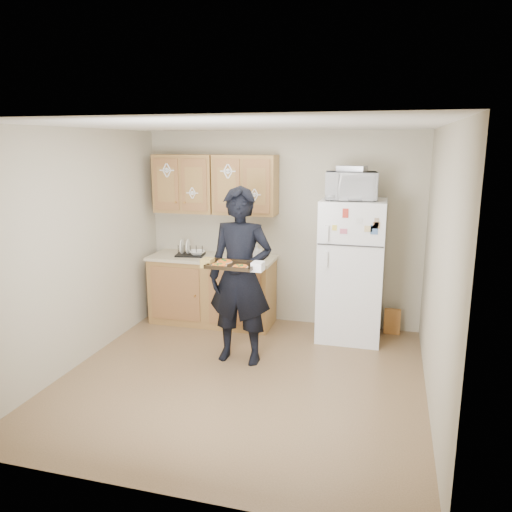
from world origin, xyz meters
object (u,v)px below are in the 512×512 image
at_px(baking_tray, 232,266).
at_px(microwave, 351,186).
at_px(dish_rack, 190,250).
at_px(refrigerator, 351,270).
at_px(person, 240,276).

distance_m(baking_tray, microwave, 1.78).
bearing_deg(dish_rack, baking_tray, -52.77).
relative_size(baking_tray, dish_rack, 1.32).
bearing_deg(refrigerator, baking_tray, -129.75).
bearing_deg(baking_tray, dish_rack, 128.90).
bearing_deg(person, microwave, 43.92).
distance_m(refrigerator, dish_rack, 2.10).
bearing_deg(baking_tray, microwave, 51.97).
xyz_separation_m(baking_tray, microwave, (1.04, 1.25, 0.72)).
bearing_deg(microwave, baking_tray, -136.19).
relative_size(microwave, dish_rack, 1.62).
relative_size(refrigerator, baking_tray, 3.58).
height_order(refrigerator, person, person).
bearing_deg(baking_tray, refrigerator, 51.92).
bearing_deg(dish_rack, person, -45.82).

